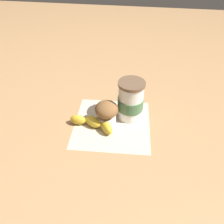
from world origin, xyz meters
TOP-DOWN VIEW (x-y plane):
  - ground_plane at (0.00, 0.00)m, footprint 3.00×3.00m
  - paper_napkin at (0.00, 0.00)m, footprint 0.27×0.27m
  - coffee_cup at (-0.05, 0.06)m, footprint 0.09×0.09m
  - muffin at (-0.00, -0.02)m, footprint 0.08×0.08m
  - banana at (0.03, -0.06)m, footprint 0.08×0.16m

SIDE VIEW (x-z plane):
  - ground_plane at x=0.00m, z-range 0.00..0.00m
  - paper_napkin at x=0.00m, z-range 0.00..0.00m
  - banana at x=0.03m, z-range 0.00..0.04m
  - muffin at x=0.00m, z-range 0.01..0.09m
  - coffee_cup at x=-0.05m, z-range 0.00..0.14m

